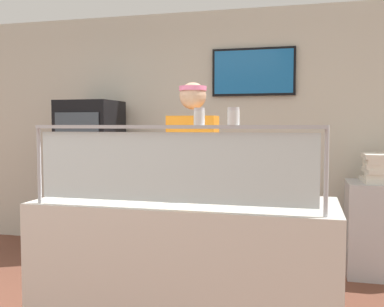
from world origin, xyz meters
TOP-DOWN VIEW (x-y plane):
  - ground_plane at (0.94, 1.00)m, footprint 12.00×12.00m
  - shop_rear_unit at (0.94, 2.64)m, footprint 6.28×0.13m
  - serving_counter at (0.94, 0.38)m, footprint 1.88×0.75m
  - sneeze_guard at (0.94, 0.06)m, footprint 1.71×0.06m
  - pizza_tray at (0.88, 0.48)m, footprint 0.44×0.44m
  - pizza_server at (0.87, 0.46)m, footprint 0.09×0.28m
  - parmesan_shaker at (1.11, 0.06)m, footprint 0.06×0.06m
  - pepper_flake_shaker at (1.30, 0.06)m, footprint 0.07×0.07m
  - worker_figure at (0.82, 1.05)m, footprint 0.41×0.50m
  - drink_fridge at (-0.66, 2.20)m, footprint 0.61×0.60m

SIDE VIEW (x-z plane):
  - ground_plane at x=0.94m, z-range 0.00..0.00m
  - serving_counter at x=0.94m, z-range 0.00..0.95m
  - drink_fridge at x=-0.66m, z-range 0.00..1.70m
  - pizza_tray at x=0.88m, z-range 0.95..0.98m
  - pizza_server at x=0.87m, z-range 0.99..0.99m
  - worker_figure at x=0.82m, z-range 0.13..1.89m
  - sneeze_guard at x=0.94m, z-range 1.01..1.49m
  - shop_rear_unit at x=0.94m, z-range 0.01..2.71m
  - parmesan_shaker at x=1.11m, z-range 1.42..1.52m
  - pepper_flake_shaker at x=1.30m, z-range 1.42..1.52m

